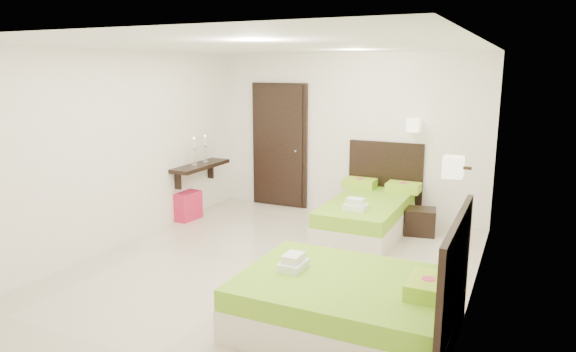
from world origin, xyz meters
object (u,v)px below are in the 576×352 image
at_px(bed_single, 369,213).
at_px(ottoman, 183,205).
at_px(bed_double, 353,303).
at_px(nightstand, 420,221).

distance_m(bed_single, ottoman, 2.95).
height_order(bed_single, bed_double, bed_single).
relative_size(bed_double, ottoman, 4.33).
bearing_deg(bed_double, ottoman, 147.64).
relative_size(bed_single, bed_double, 1.03).
bearing_deg(bed_single, nightstand, 22.40).
bearing_deg(ottoman, bed_single, 10.74).
bearing_deg(nightstand, ottoman, -176.65).
distance_m(bed_double, nightstand, 3.11).
distance_m(nightstand, ottoman, 3.68).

